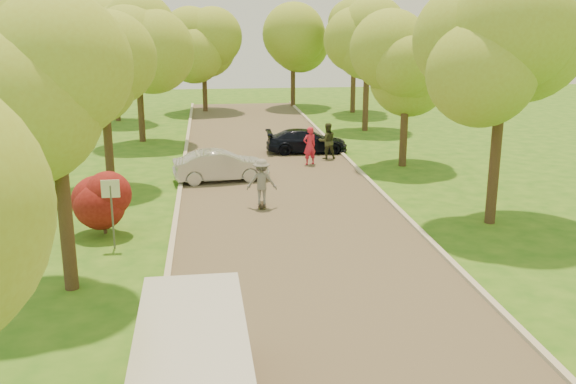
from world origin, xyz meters
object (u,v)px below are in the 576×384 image
minivan (193,372)px  dark_sedan (307,141)px  person_olive (327,141)px  street_sign (111,199)px  longboard (262,205)px  skateboarder (262,182)px  person_striped (310,146)px  silver_sedan (221,166)px

minivan → dark_sedan: (5.50, 22.88, -0.34)m
dark_sedan → person_olive: bearing=-153.9°
minivan → person_olive: bearing=72.5°
street_sign → longboard: (4.90, 3.86, -1.47)m
street_sign → minivan: 9.57m
skateboarder → person_olive: size_ratio=0.96×
person_striped → longboard: bearing=46.3°
person_olive → minivan: bearing=68.1°
dark_sedan → person_olive: 1.89m
silver_sedan → dark_sedan: silver_sedan is taller
longboard → skateboarder: size_ratio=0.52×
dark_sedan → person_olive: (0.78, -1.70, 0.29)m
minivan → person_olive: 22.09m
person_striped → silver_sedan: bearing=10.9°
silver_sedan → person_striped: 5.11m
skateboarder → person_olive: 9.05m
dark_sedan → person_striped: bearing=175.4°
street_sign → skateboarder: (4.90, 3.86, -0.58)m
minivan → dark_sedan: size_ratio=1.15×
dark_sedan → minivan: bearing=167.8°
dark_sedan → longboard: bearing=163.3°
skateboarder → silver_sedan: bearing=-65.4°
skateboarder → person_striped: (2.90, 6.94, -0.06)m
silver_sedan → person_olive: person_olive is taller
person_olive → longboard: bearing=58.5°
street_sign → silver_sedan: size_ratio=0.53×
silver_sedan → person_olive: 6.67m
dark_sedan → person_striped: size_ratio=2.30×
minivan → skateboarder: size_ratio=2.81×
silver_sedan → person_striped: bearing=-65.5°
minivan → person_olive: person_olive is taller
longboard → skateboarder: (-0.00, 0.00, 0.89)m
person_striped → person_olive: bearing=-153.3°
street_sign → person_olive: bearing=53.5°
longboard → minivan: bearing=86.0°
silver_sedan → skateboarder: 4.49m
minivan → silver_sedan: bearing=86.2°
silver_sedan → person_olive: bearing=-61.8°
minivan → dark_sedan: bearing=75.5°
minivan → person_striped: 20.66m
minivan → longboard: (2.30, 13.05, -0.86)m
skateboarder → person_striped: size_ratio=0.94×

